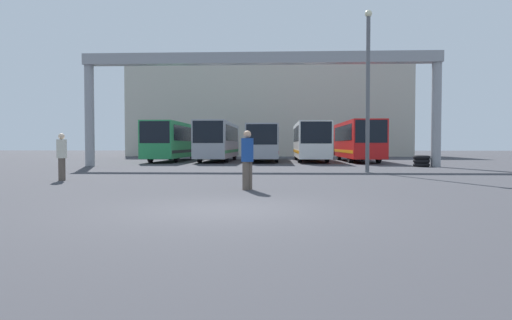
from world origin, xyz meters
TOP-DOWN VIEW (x-y plane):
  - ground_plane at (0.00, 0.00)m, footprint 200.00×200.00m
  - building_backdrop at (0.00, 50.47)m, footprint 34.51×12.00m
  - overhead_gantry at (0.00, 19.55)m, footprint 22.91×0.80m
  - bus_slot_0 at (-7.83, 29.09)m, footprint 2.46×11.94m
  - bus_slot_1 at (-3.92, 29.15)m, footprint 2.46×12.05m
  - bus_slot_2 at (0.00, 29.08)m, footprint 2.47×11.93m
  - bus_slot_3 at (3.92, 29.08)m, footprint 2.46×11.91m
  - bus_slot_4 at (7.83, 28.86)m, footprint 2.51×11.48m
  - pedestrian_mid_right at (-7.31, 7.67)m, footprint 0.38×0.38m
  - pedestrian_far_center at (0.18, 4.37)m, footprint 0.38×0.38m
  - tire_stack at (10.33, 19.76)m, footprint 1.04×1.04m
  - lamp_post at (5.68, 13.55)m, footprint 0.36×0.36m

SIDE VIEW (x-z plane):
  - ground_plane at x=0.00m, z-range 0.00..0.00m
  - tire_stack at x=10.33m, z-range 0.00..0.72m
  - pedestrian_far_center at x=0.18m, z-range 0.06..1.90m
  - pedestrian_mid_right at x=-7.31m, z-range 0.06..1.91m
  - bus_slot_2 at x=0.00m, z-range 0.23..3.23m
  - bus_slot_3 at x=3.92m, z-range 0.24..3.42m
  - bus_slot_0 at x=-7.83m, z-range 0.25..3.48m
  - bus_slot_1 at x=-3.92m, z-range 0.25..3.50m
  - bus_slot_4 at x=7.83m, z-range 0.25..3.53m
  - lamp_post at x=5.68m, z-range 0.36..8.52m
  - building_backdrop at x=0.00m, z-range 0.00..11.11m
  - overhead_gantry at x=0.00m, z-range 2.31..9.59m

